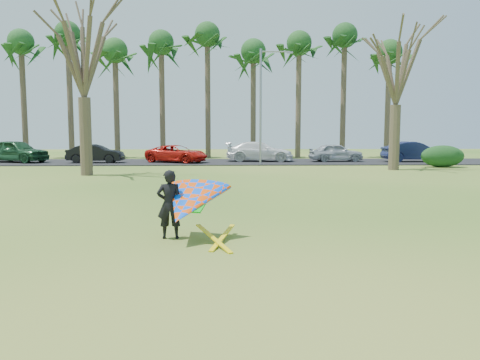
{
  "coord_description": "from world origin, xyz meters",
  "views": [
    {
      "loc": [
        -0.36,
        -10.64,
        2.45
      ],
      "look_at": [
        0.0,
        2.0,
        1.1
      ],
      "focal_mm": 35.0,
      "sensor_mm": 36.0,
      "label": 1
    }
  ],
  "objects_px": {
    "bare_tree_left": "(82,46)",
    "car_1": "(96,154)",
    "car_3": "(260,152)",
    "kite_flyer": "(187,203)",
    "streetlight": "(263,101)",
    "car_5": "(413,152)",
    "car_2": "(177,154)",
    "bare_tree_right": "(397,62)",
    "car_4": "(336,152)",
    "car_0": "(16,151)"
  },
  "relations": [
    {
      "from": "car_3",
      "to": "car_2",
      "type": "bearing_deg",
      "value": 105.88
    },
    {
      "from": "bare_tree_left",
      "to": "car_5",
      "type": "distance_m",
      "value": 24.66
    },
    {
      "from": "bare_tree_left",
      "to": "car_5",
      "type": "bearing_deg",
      "value": 23.67
    },
    {
      "from": "car_4",
      "to": "car_3",
      "type": "bearing_deg",
      "value": 82.13
    },
    {
      "from": "car_0",
      "to": "car_5",
      "type": "xyz_separation_m",
      "value": [
        29.98,
        -0.15,
        -0.08
      ]
    },
    {
      "from": "car_4",
      "to": "bare_tree_left",
      "type": "bearing_deg",
      "value": 117.39
    },
    {
      "from": "car_1",
      "to": "car_2",
      "type": "distance_m",
      "value": 5.95
    },
    {
      "from": "bare_tree_right",
      "to": "car_3",
      "type": "height_order",
      "value": "bare_tree_right"
    },
    {
      "from": "car_2",
      "to": "car_3",
      "type": "height_order",
      "value": "car_3"
    },
    {
      "from": "streetlight",
      "to": "car_0",
      "type": "relative_size",
      "value": 1.62
    },
    {
      "from": "streetlight",
      "to": "car_1",
      "type": "xyz_separation_m",
      "value": [
        -12.18,
        2.09,
        -3.73
      ]
    },
    {
      "from": "bare_tree_left",
      "to": "car_1",
      "type": "bearing_deg",
      "value": 102.55
    },
    {
      "from": "streetlight",
      "to": "car_2",
      "type": "height_order",
      "value": "streetlight"
    },
    {
      "from": "kite_flyer",
      "to": "car_5",
      "type": "bearing_deg",
      "value": 58.8
    },
    {
      "from": "bare_tree_left",
      "to": "car_1",
      "type": "xyz_separation_m",
      "value": [
        -2.02,
        9.09,
        -6.18
      ]
    },
    {
      "from": "car_2",
      "to": "bare_tree_right",
      "type": "bearing_deg",
      "value": -89.13
    },
    {
      "from": "bare_tree_left",
      "to": "streetlight",
      "type": "bearing_deg",
      "value": 34.57
    },
    {
      "from": "car_2",
      "to": "car_5",
      "type": "bearing_deg",
      "value": -64.08
    },
    {
      "from": "car_1",
      "to": "car_4",
      "type": "xyz_separation_m",
      "value": [
        18.05,
        0.91,
        0.02
      ]
    },
    {
      "from": "bare_tree_left",
      "to": "car_2",
      "type": "xyz_separation_m",
      "value": [
        3.93,
        9.27,
        -6.21
      ]
    },
    {
      "from": "car_3",
      "to": "car_4",
      "type": "height_order",
      "value": "car_3"
    },
    {
      "from": "car_5",
      "to": "streetlight",
      "type": "bearing_deg",
      "value": 102.33
    },
    {
      "from": "bare_tree_left",
      "to": "car_5",
      "type": "height_order",
      "value": "bare_tree_left"
    },
    {
      "from": "bare_tree_right",
      "to": "car_3",
      "type": "relative_size",
      "value": 1.78
    },
    {
      "from": "bare_tree_left",
      "to": "car_5",
      "type": "relative_size",
      "value": 2.1
    },
    {
      "from": "bare_tree_right",
      "to": "car_3",
      "type": "xyz_separation_m",
      "value": [
        -7.81,
        7.33,
        -5.76
      ]
    },
    {
      "from": "car_0",
      "to": "car_4",
      "type": "distance_m",
      "value": 24.13
    },
    {
      "from": "bare_tree_right",
      "to": "streetlight",
      "type": "height_order",
      "value": "bare_tree_right"
    },
    {
      "from": "bare_tree_right",
      "to": "car_0",
      "type": "xyz_separation_m",
      "value": [
        -26.09,
        6.74,
        -5.67
      ]
    },
    {
      "from": "bare_tree_left",
      "to": "car_3",
      "type": "xyz_separation_m",
      "value": [
        10.19,
        10.33,
        -6.11
      ]
    },
    {
      "from": "streetlight",
      "to": "car_4",
      "type": "bearing_deg",
      "value": 27.03
    },
    {
      "from": "bare_tree_right",
      "to": "car_4",
      "type": "distance_m",
      "value": 9.31
    },
    {
      "from": "bare_tree_right",
      "to": "streetlight",
      "type": "xyz_separation_m",
      "value": [
        -7.84,
        4.0,
        -2.1
      ]
    },
    {
      "from": "car_1",
      "to": "car_4",
      "type": "bearing_deg",
      "value": -86.02
    },
    {
      "from": "bare_tree_right",
      "to": "car_5",
      "type": "bearing_deg",
      "value": 59.48
    },
    {
      "from": "car_0",
      "to": "car_2",
      "type": "distance_m",
      "value": 12.03
    },
    {
      "from": "car_3",
      "to": "car_4",
      "type": "relative_size",
      "value": 1.27
    },
    {
      "from": "streetlight",
      "to": "car_1",
      "type": "distance_m",
      "value": 12.91
    },
    {
      "from": "bare_tree_left",
      "to": "car_1",
      "type": "height_order",
      "value": "bare_tree_left"
    },
    {
      "from": "car_0",
      "to": "kite_flyer",
      "type": "relative_size",
      "value": 2.06
    },
    {
      "from": "car_3",
      "to": "kite_flyer",
      "type": "xyz_separation_m",
      "value": [
        -3.43,
        -25.72,
        0.03
      ]
    },
    {
      "from": "car_1",
      "to": "kite_flyer",
      "type": "bearing_deg",
      "value": -159.18
    },
    {
      "from": "car_4",
      "to": "bare_tree_right",
      "type": "bearing_deg",
      "value": -168.84
    },
    {
      "from": "bare_tree_left",
      "to": "car_2",
      "type": "relative_size",
      "value": 2.09
    },
    {
      "from": "car_0",
      "to": "car_4",
      "type": "relative_size",
      "value": 1.21
    },
    {
      "from": "bare_tree_left",
      "to": "kite_flyer",
      "type": "bearing_deg",
      "value": -66.3
    },
    {
      "from": "streetlight",
      "to": "kite_flyer",
      "type": "bearing_deg",
      "value": -98.64
    },
    {
      "from": "car_1",
      "to": "car_3",
      "type": "xyz_separation_m",
      "value": [
        12.21,
        1.25,
        0.08
      ]
    },
    {
      "from": "streetlight",
      "to": "car_3",
      "type": "height_order",
      "value": "streetlight"
    },
    {
      "from": "car_5",
      "to": "car_3",
      "type": "bearing_deg",
      "value": 86.24
    }
  ]
}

